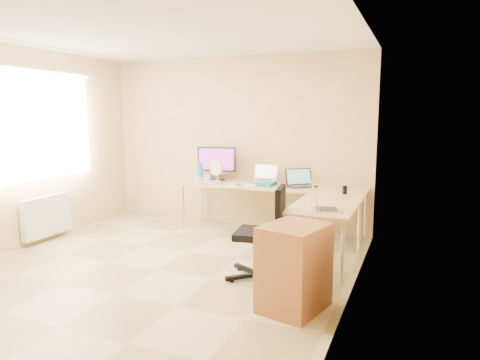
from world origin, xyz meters
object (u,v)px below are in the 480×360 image
at_px(mug, 199,181).
at_px(laptop_return, 326,199).
at_px(monitor, 217,163).
at_px(keyboard, 243,185).
at_px(cabinet, 294,270).
at_px(desk_fan, 218,171).
at_px(water_bottle, 200,172).
at_px(laptop_center, 264,173).
at_px(office_chair, 258,232).
at_px(laptop_black, 302,178).
at_px(desk_main, 271,210).
at_px(desk_return, 325,235).

bearing_deg(mug, laptop_return, -27.14).
bearing_deg(monitor, laptop_return, -46.19).
bearing_deg(keyboard, cabinet, -53.42).
bearing_deg(desk_fan, water_bottle, -151.32).
distance_m(keyboard, mug, 0.65).
bearing_deg(mug, monitor, 80.60).
distance_m(laptop_center, office_chair, 1.84).
xyz_separation_m(monitor, mug, (-0.07, -0.44, -0.21)).
relative_size(mug, water_bottle, 0.37).
bearing_deg(laptop_black, keyboard, 154.62).
bearing_deg(monitor, desk_fan, -69.79).
height_order(monitor, laptop_black, monitor).
height_order(mug, laptop_return, laptop_return).
xyz_separation_m(monitor, office_chair, (1.33, -1.78, -0.49)).
bearing_deg(laptop_return, desk_main, 21.40).
xyz_separation_m(desk_main, desk_fan, (-0.85, 0.01, 0.52)).
xyz_separation_m(desk_main, monitor, (-0.93, 0.14, 0.62)).
height_order(desk_main, laptop_center, laptop_center).
bearing_deg(keyboard, desk_main, 29.76).
bearing_deg(desk_fan, laptop_black, 22.79).
bearing_deg(keyboard, mug, -165.49).
xyz_separation_m(desk_fan, office_chair, (1.25, -1.65, -0.39)).
distance_m(laptop_black, laptop_return, 1.52).
xyz_separation_m(monitor, laptop_return, (1.98, -1.50, -0.13)).
height_order(monitor, laptop_return, monitor).
distance_m(desk_return, cabinet, 1.21).
bearing_deg(water_bottle, desk_fan, 7.22).
relative_size(desk_return, laptop_return, 3.45).
xyz_separation_m(desk_main, water_bottle, (-1.13, -0.03, 0.50)).
bearing_deg(laptop_center, mug, -158.61).
bearing_deg(cabinet, mug, 149.76).
height_order(desk_main, keyboard, keyboard).
relative_size(monitor, office_chair, 0.60).
xyz_separation_m(desk_return, monitor, (-1.90, 1.14, 0.62)).
bearing_deg(mug, cabinet, -44.40).
bearing_deg(laptop_black, desk_main, 144.59).
bearing_deg(monitor, laptop_center, -13.94).
height_order(laptop_center, laptop_black, laptop_center).
height_order(keyboard, laptop_return, laptop_return).
height_order(laptop_black, keyboard, laptop_black).
distance_m(laptop_black, desk_fan, 1.28).
distance_m(desk_fan, laptop_return, 2.34).
relative_size(laptop_return, office_chair, 0.38).
relative_size(mug, cabinet, 0.13).
bearing_deg(laptop_return, mug, 46.36).
bearing_deg(laptop_black, water_bottle, 141.71).
xyz_separation_m(laptop_black, desk_fan, (-1.28, -0.03, 0.03)).
xyz_separation_m(desk_return, office_chair, (-0.57, -0.64, 0.14)).
relative_size(laptop_return, cabinet, 0.46).
distance_m(desk_main, monitor, 1.13).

